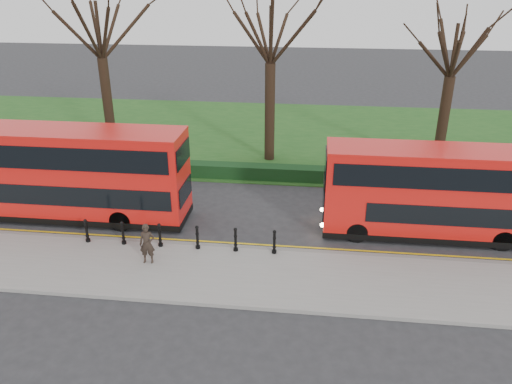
# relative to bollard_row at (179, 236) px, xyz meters

# --- Properties ---
(ground) EXTENTS (120.00, 120.00, 0.00)m
(ground) POSITION_rel_bollard_row_xyz_m (0.69, 1.35, -0.65)
(ground) COLOR #28282B
(ground) RESTS_ON ground
(pavement) EXTENTS (60.00, 4.00, 0.15)m
(pavement) POSITION_rel_bollard_row_xyz_m (0.69, -1.65, -0.57)
(pavement) COLOR gray
(pavement) RESTS_ON ground
(kerb) EXTENTS (60.00, 0.25, 0.16)m
(kerb) POSITION_rel_bollard_row_xyz_m (0.69, 0.35, -0.57)
(kerb) COLOR slate
(kerb) RESTS_ON ground
(grass_verge) EXTENTS (60.00, 18.00, 0.06)m
(grass_verge) POSITION_rel_bollard_row_xyz_m (0.69, 16.35, -0.62)
(grass_verge) COLOR #1C4B19
(grass_verge) RESTS_ON ground
(hedge) EXTENTS (60.00, 0.90, 0.80)m
(hedge) POSITION_rel_bollard_row_xyz_m (0.69, 8.15, -0.25)
(hedge) COLOR black
(hedge) RESTS_ON ground
(yellow_line_outer) EXTENTS (60.00, 0.10, 0.01)m
(yellow_line_outer) POSITION_rel_bollard_row_xyz_m (0.69, 0.65, -0.64)
(yellow_line_outer) COLOR yellow
(yellow_line_outer) RESTS_ON ground
(yellow_line_inner) EXTENTS (60.00, 0.10, 0.01)m
(yellow_line_inner) POSITION_rel_bollard_row_xyz_m (0.69, 0.85, -0.64)
(yellow_line_inner) COLOR yellow
(yellow_line_inner) RESTS_ON ground
(tree_left) EXTENTS (6.95, 6.95, 10.87)m
(tree_left) POSITION_rel_bollard_row_xyz_m (-7.31, 11.35, 7.24)
(tree_left) COLOR black
(tree_left) RESTS_ON ground
(tree_mid) EXTENTS (6.81, 6.81, 10.64)m
(tree_mid) POSITION_rel_bollard_row_xyz_m (2.69, 11.35, 7.08)
(tree_mid) COLOR black
(tree_mid) RESTS_ON ground
(tree_right) EXTENTS (6.20, 6.20, 9.68)m
(tree_right) POSITION_rel_bollard_row_xyz_m (12.69, 11.35, 6.38)
(tree_right) COLOR black
(tree_right) RESTS_ON ground
(bollard_row) EXTENTS (8.08, 0.15, 1.00)m
(bollard_row) POSITION_rel_bollard_row_xyz_m (0.00, 0.00, 0.00)
(bollard_row) COLOR black
(bollard_row) RESTS_ON pavement
(bus_lead) EXTENTS (10.77, 2.47, 4.28)m
(bus_lead) POSITION_rel_bollard_row_xyz_m (-5.66, 2.46, 1.51)
(bus_lead) COLOR red
(bus_lead) RESTS_ON ground
(bus_rear) EXTENTS (9.99, 2.30, 3.97)m
(bus_rear) POSITION_rel_bollard_row_xyz_m (10.89, 2.61, 1.35)
(bus_rear) COLOR red
(bus_rear) RESTS_ON ground
(pedestrian) EXTENTS (0.64, 0.46, 1.65)m
(pedestrian) POSITION_rel_bollard_row_xyz_m (-0.89, -1.28, 0.32)
(pedestrian) COLOR #2C221B
(pedestrian) RESTS_ON pavement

